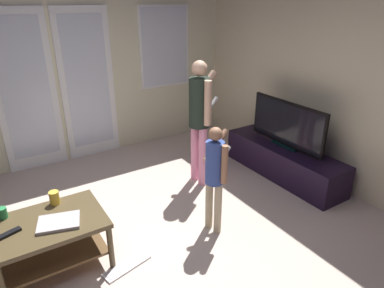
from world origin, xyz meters
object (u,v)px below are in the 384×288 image
(person_child, at_px, (215,171))
(cup_by_laptop, at_px, (2,213))
(flat_screen_tv, at_px, (287,125))
(coffee_table, at_px, (50,234))
(cup_near_edge, at_px, (54,198))
(laptop_closed, at_px, (59,222))
(tv_stand, at_px, (283,161))
(tv_remote_black, at_px, (10,233))
(loose_keyboard, at_px, (127,266))
(person_adult, at_px, (200,113))

(person_child, bearing_deg, cup_by_laptop, 162.31)
(person_child, bearing_deg, flat_screen_tv, 17.21)
(coffee_table, bearing_deg, cup_near_edge, 64.97)
(flat_screen_tv, height_order, cup_near_edge, flat_screen_tv)
(person_child, xyz_separation_m, laptop_closed, (-1.40, 0.23, -0.18))
(cup_by_laptop, bearing_deg, person_child, -17.69)
(coffee_table, height_order, tv_stand, coffee_table)
(tv_remote_black, bearing_deg, person_child, -28.27)
(tv_remote_black, bearing_deg, cup_by_laptop, 75.12)
(flat_screen_tv, relative_size, loose_keyboard, 2.49)
(tv_stand, bearing_deg, person_child, -162.94)
(cup_near_edge, relative_size, cup_by_laptop, 1.28)
(person_child, relative_size, tv_remote_black, 6.50)
(coffee_table, bearing_deg, tv_remote_black, -176.70)
(loose_keyboard, bearing_deg, cup_near_edge, 124.39)
(flat_screen_tv, relative_size, tv_remote_black, 6.71)
(coffee_table, relative_size, cup_near_edge, 7.33)
(flat_screen_tv, relative_size, cup_by_laptop, 11.99)
(person_child, height_order, cup_near_edge, person_child)
(person_adult, distance_m, loose_keyboard, 1.90)
(flat_screen_tv, xyz_separation_m, loose_keyboard, (-2.39, -0.48, -0.70))
(cup_by_laptop, bearing_deg, tv_remote_black, -86.19)
(flat_screen_tv, bearing_deg, cup_near_edge, 177.66)
(person_child, height_order, cup_by_laptop, person_child)
(person_child, distance_m, loose_keyboard, 1.16)
(person_child, xyz_separation_m, loose_keyboard, (-0.96, -0.04, -0.65))
(coffee_table, xyz_separation_m, loose_keyboard, (0.52, -0.35, -0.33))
(cup_by_laptop, distance_m, tv_remote_black, 0.27)
(tv_stand, distance_m, person_adult, 1.32)
(laptop_closed, relative_size, cup_by_laptop, 3.43)
(coffee_table, height_order, cup_near_edge, cup_near_edge)
(person_adult, bearing_deg, flat_screen_tv, -24.77)
(laptop_closed, distance_m, tv_remote_black, 0.36)
(coffee_table, relative_size, cup_by_laptop, 9.39)
(person_child, height_order, laptop_closed, person_child)
(tv_stand, bearing_deg, cup_by_laptop, 177.72)
(flat_screen_tv, relative_size, laptop_closed, 3.49)
(person_adult, height_order, loose_keyboard, person_adult)
(person_adult, height_order, tv_remote_black, person_adult)
(person_adult, distance_m, cup_near_edge, 1.86)
(cup_near_edge, height_order, cup_by_laptop, cup_near_edge)
(coffee_table, bearing_deg, person_adult, 17.30)
(cup_near_edge, bearing_deg, tv_stand, -2.42)
(cup_by_laptop, relative_size, tv_remote_black, 0.56)
(person_adult, bearing_deg, coffee_table, -162.70)
(coffee_table, xyz_separation_m, laptop_closed, (0.07, -0.08, 0.14))
(coffee_table, height_order, laptop_closed, laptop_closed)
(cup_near_edge, height_order, tv_remote_black, cup_near_edge)
(cup_near_edge, bearing_deg, laptop_closed, -97.35)
(tv_remote_black, bearing_deg, person_adult, -3.13)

